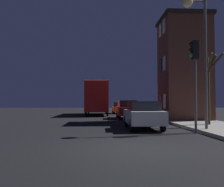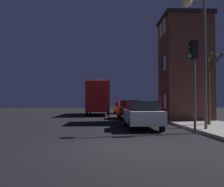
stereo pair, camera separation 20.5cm
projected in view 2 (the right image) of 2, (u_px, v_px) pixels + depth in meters
name	position (u px, v px, depth m)	size (l,w,h in m)	color
ground_plane	(130.00, 147.00, 8.11)	(120.00, 120.00, 0.00)	black
brick_building	(184.00, 67.00, 19.76)	(3.67, 3.78, 8.12)	brown
streetlamp	(195.00, 29.00, 12.47)	(1.24, 0.54, 6.62)	#4C4C4C
traffic_light	(194.00, 67.00, 11.84)	(0.43, 0.24, 4.43)	#4C4C4C
bare_tree	(209.00, 88.00, 14.82)	(1.02, 1.85, 4.18)	#382819
bus	(98.00, 96.00, 29.59)	(2.48, 9.35, 3.77)	red
car_near_lane	(142.00, 114.00, 13.80)	(1.75, 4.20, 1.53)	#B7BABF
car_mid_lane	(128.00, 109.00, 22.71)	(1.71, 4.57, 1.65)	#B21E19
car_far_lane	(121.00, 108.00, 32.91)	(1.77, 4.64, 1.50)	olive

